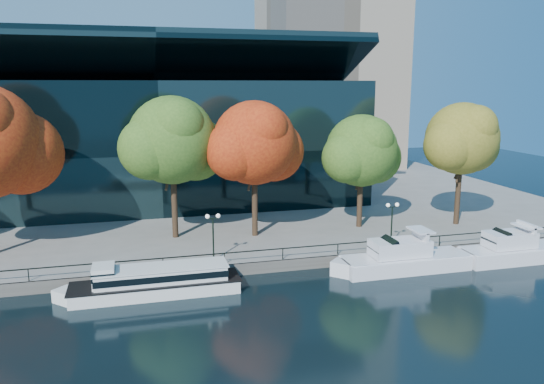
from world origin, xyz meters
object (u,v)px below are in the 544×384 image
object	(u,v)px
cruiser_near	(400,258)
lamp_2	(392,214)
tour_boat	(152,281)
tree_3	(256,145)
tree_5	(463,140)
tree_4	(363,152)
lamp_1	(213,226)
tree_2	(174,142)
cruiser_far	(509,250)

from	to	relation	value
cruiser_near	lamp_2	xyz separation A→B (m)	(1.11, 3.85, 2.88)
tour_boat	tree_3	world-z (taller)	tree_3
tree_5	tree_4	bearing A→B (deg)	171.25
tree_5	lamp_1	bearing A→B (deg)	-168.97
tree_2	tree_5	xyz separation A→B (m)	(29.35, -2.51, -0.35)
tree_4	lamp_1	xyz separation A→B (m)	(-16.49, -6.87, -4.83)
tour_boat	cruiser_far	world-z (taller)	cruiser_far
cruiser_far	tree_5	xyz separation A→B (m)	(1.04, 9.43, 8.81)
tour_boat	tree_4	size ratio (longest dim) A/B	1.18
tree_4	lamp_2	size ratio (longest dim) A/B	2.89
cruiser_near	lamp_2	bearing A→B (deg)	73.97
cruiser_near	tree_3	world-z (taller)	tree_3
lamp_2	tree_3	bearing A→B (deg)	150.28
tree_5	lamp_1	size ratio (longest dim) A/B	3.18
cruiser_far	lamp_2	distance (m)	10.73
cruiser_far	tree_3	bearing A→B (deg)	152.90
tree_3	lamp_1	bearing A→B (deg)	-129.21
lamp_2	tree_2	bearing A→B (deg)	157.60
cruiser_near	tree_3	distance (m)	16.92
tree_2	lamp_2	size ratio (longest dim) A/B	3.38
tree_2	lamp_2	bearing A→B (deg)	-22.40
tree_2	tree_5	bearing A→B (deg)	-4.90
cruiser_far	lamp_2	world-z (taller)	lamp_2
tour_boat	cruiser_far	xyz separation A→B (m)	(31.20, -0.32, 0.00)
cruiser_near	tree_3	size ratio (longest dim) A/B	0.93
tree_3	lamp_2	distance (m)	14.25
tree_3	cruiser_far	bearing A→B (deg)	-27.10
tree_5	lamp_2	distance (m)	13.16
cruiser_far	tree_2	world-z (taller)	tree_2
tour_boat	lamp_2	world-z (taller)	lamp_2
tour_boat	lamp_1	bearing A→B (deg)	36.18
tree_2	tree_4	xyz separation A→B (m)	(18.88, -0.90, -1.46)
tour_boat	tree_4	bearing A→B (deg)	26.24
cruiser_near	tree_2	xyz separation A→B (m)	(-17.75, 11.62, 9.17)
lamp_2	lamp_1	bearing A→B (deg)	180.00
cruiser_near	tree_2	distance (m)	23.11
cruiser_far	lamp_1	bearing A→B (deg)	170.84
tree_5	tree_2	bearing A→B (deg)	175.10
tree_4	lamp_1	distance (m)	18.50
tour_boat	tree_4	xyz separation A→B (m)	(21.77, 10.73, 7.70)
tree_4	cruiser_far	bearing A→B (deg)	-49.52
tree_3	lamp_2	size ratio (longest dim) A/B	3.26
cruiser_far	tree_3	world-z (taller)	tree_3
lamp_1	tree_2	bearing A→B (deg)	107.13
tour_boat	tree_2	size ratio (longest dim) A/B	1.01
lamp_1	tour_boat	bearing A→B (deg)	-143.82
tree_5	lamp_1	world-z (taller)	tree_5
cruiser_near	tree_4	world-z (taller)	tree_4
tree_4	tree_5	xyz separation A→B (m)	(10.47, -1.61, 1.11)
cruiser_far	tree_2	size ratio (longest dim) A/B	0.79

